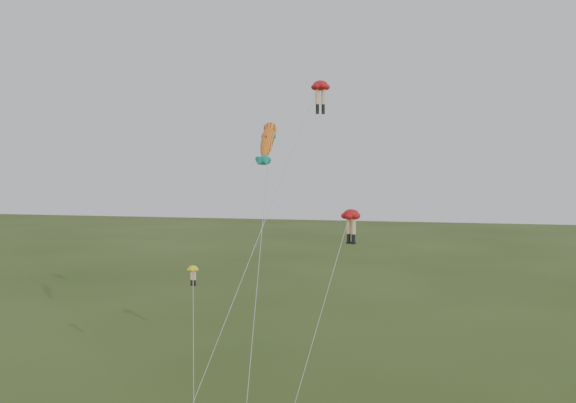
# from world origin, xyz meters

# --- Properties ---
(legs_kite_red_high) EXTENTS (7.28, 11.03, 21.44)m
(legs_kite_red_high) POSITION_xyz_m (3.55, 8.70, 20.47)
(legs_kite_red_high) COLOR red
(legs_kite_red_high) RESTS_ON ground
(legs_kite_red_mid) EXTENTS (3.93, 7.51, 13.02)m
(legs_kite_red_mid) POSITION_xyz_m (6.17, 5.60, 12.27)
(legs_kite_red_mid) COLOR red
(legs_kite_red_mid) RESTS_ON ground
(legs_kite_yellow) EXTENTS (3.70, 8.65, 9.12)m
(legs_kite_yellow) POSITION_xyz_m (-4.02, 5.13, 8.12)
(legs_kite_yellow) COLOR #FFF320
(legs_kite_yellow) RESTS_ON ground
(fish_kite) EXTENTS (1.28, 9.54, 18.83)m
(fish_kite) POSITION_xyz_m (0.90, 5.57, 17.25)
(fish_kite) COLOR yellow
(fish_kite) RESTS_ON ground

